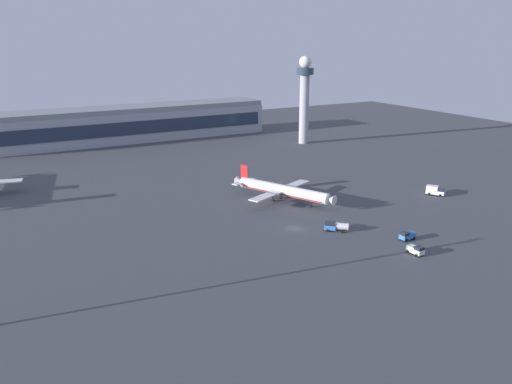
% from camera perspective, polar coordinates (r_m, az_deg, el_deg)
% --- Properties ---
extents(ground_plane, '(416.00, 416.00, 0.00)m').
position_cam_1_polar(ground_plane, '(143.27, 4.11, -3.89)').
color(ground_plane, '#424449').
extents(terminal_building, '(136.66, 22.40, 16.40)m').
position_cam_1_polar(terminal_building, '(268.41, -13.39, 7.08)').
color(terminal_building, '#9EA3AD').
rests_on(terminal_building, ground).
extents(control_tower, '(8.00, 8.00, 40.30)m').
position_cam_1_polar(control_tower, '(253.21, 5.18, 10.37)').
color(control_tower, '#A8A8B2').
rests_on(control_tower, ground).
extents(airplane_taxiway_distant, '(27.23, 34.48, 9.33)m').
position_cam_1_polar(airplane_taxiway_distant, '(165.28, 2.76, 0.21)').
color(airplane_taxiway_distant, silver).
rests_on(airplane_taxiway_distant, ground).
extents(cargo_loader, '(2.25, 4.26, 2.25)m').
position_cam_1_polar(cargo_loader, '(131.59, 16.63, -5.91)').
color(cargo_loader, white).
rests_on(cargo_loader, ground).
extents(fuel_truck, '(6.04, 5.83, 2.35)m').
position_cam_1_polar(fuel_truck, '(142.21, 8.46, -3.61)').
color(fuel_truck, '#3372BF').
rests_on(fuel_truck, ground).
extents(maintenance_van, '(4.21, 2.14, 2.25)m').
position_cam_1_polar(maintenance_van, '(139.96, 15.80, -4.49)').
color(maintenance_van, '#3372BF').
rests_on(maintenance_van, ground).
extents(catering_truck, '(5.07, 6.01, 3.05)m').
position_cam_1_polar(catering_truck, '(181.05, 18.51, 0.16)').
color(catering_truck, white).
rests_on(catering_truck, ground).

